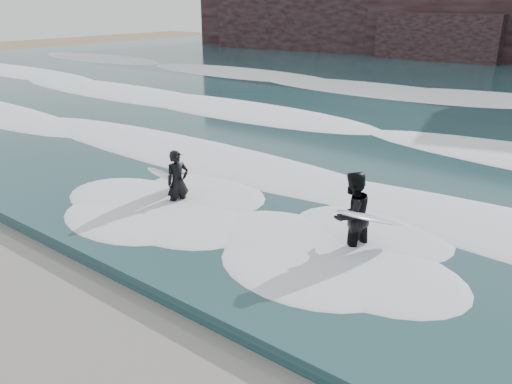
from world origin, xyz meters
TOP-DOWN VIEW (x-y plane):
  - sea at (0.00, 29.00)m, footprint 90.00×52.00m
  - foam_near at (0.00, 9.00)m, footprint 60.00×3.20m
  - foam_mid at (0.00, 16.00)m, footprint 60.00×4.00m
  - foam_far at (0.00, 25.00)m, footprint 60.00×4.80m
  - surfer_left at (-2.45, 6.12)m, footprint 1.21×1.81m
  - surfer_right at (2.18, 6.61)m, footprint 1.47×1.82m

SIDE VIEW (x-z plane):
  - sea at x=0.00m, z-range 0.00..0.30m
  - foam_near at x=0.00m, z-range 0.30..0.50m
  - foam_mid at x=0.00m, z-range 0.30..0.54m
  - foam_far at x=0.00m, z-range 0.30..0.60m
  - surfer_left at x=-2.45m, z-range 0.01..1.62m
  - surfer_right at x=2.18m, z-range 0.00..1.88m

